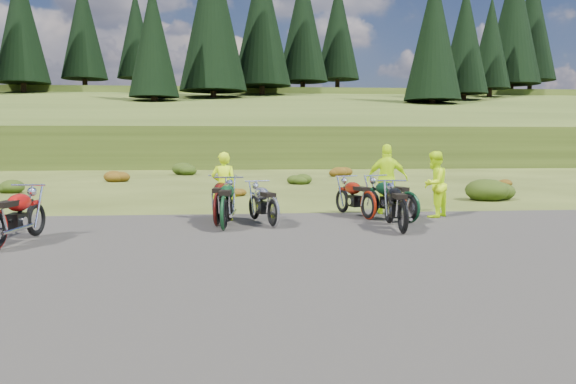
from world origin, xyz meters
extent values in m
plane|color=#333D14|center=(0.00, 0.00, 0.00)|extent=(300.00, 300.00, 0.00)
cube|color=black|center=(0.00, -2.00, 0.00)|extent=(20.00, 12.00, 0.04)
cube|color=#324316|center=(0.00, 110.00, 0.00)|extent=(300.00, 90.00, 9.17)
cylinder|color=black|center=(-27.00, 63.00, 8.28)|extent=(0.70, 0.70, 2.20)
cone|color=black|center=(-27.00, 63.00, 16.68)|extent=(6.60, 6.60, 15.00)
cylinder|color=black|center=(-21.00, 69.00, 9.48)|extent=(0.70, 0.70, 2.20)
cone|color=black|center=(-21.00, 69.00, 17.38)|extent=(6.16, 6.16, 14.00)
cylinder|color=black|center=(-15.00, 75.00, 10.27)|extent=(0.70, 0.70, 2.20)
cone|color=black|center=(-15.00, 75.00, 17.67)|extent=(5.72, 5.72, 13.00)
cylinder|color=black|center=(-9.00, 50.00, 5.69)|extent=(0.70, 0.70, 2.20)
cone|color=black|center=(-9.00, 50.00, 12.59)|extent=(5.28, 5.28, 12.00)
cylinder|color=black|center=(-3.00, 56.00, 6.88)|extent=(0.70, 0.70, 2.20)
cone|color=black|center=(-3.00, 56.00, 16.78)|extent=(7.92, 7.92, 18.00)
cylinder|color=black|center=(3.00, 62.00, 8.08)|extent=(0.70, 0.70, 2.20)
cone|color=black|center=(3.00, 62.00, 17.48)|extent=(7.48, 7.48, 17.00)
cylinder|color=black|center=(9.00, 68.00, 9.28)|extent=(0.70, 0.70, 2.20)
cone|color=black|center=(9.00, 68.00, 18.18)|extent=(7.04, 7.04, 16.00)
cylinder|color=black|center=(15.00, 74.00, 10.27)|extent=(0.70, 0.70, 2.20)
cone|color=black|center=(15.00, 74.00, 18.67)|extent=(6.60, 6.60, 15.00)
cylinder|color=black|center=(21.00, 49.00, 5.49)|extent=(0.70, 0.70, 2.20)
cone|color=black|center=(21.00, 49.00, 13.39)|extent=(6.16, 6.16, 14.00)
cylinder|color=black|center=(27.00, 55.00, 6.68)|extent=(0.70, 0.70, 2.20)
cone|color=black|center=(27.00, 55.00, 14.08)|extent=(5.72, 5.72, 13.00)
cylinder|color=black|center=(33.00, 61.00, 7.88)|extent=(0.70, 0.70, 2.20)
cone|color=black|center=(33.00, 61.00, 14.78)|extent=(5.28, 5.28, 12.00)
cylinder|color=black|center=(39.00, 67.00, 9.08)|extent=(0.70, 0.70, 2.20)
cone|color=black|center=(39.00, 67.00, 18.98)|extent=(7.92, 7.92, 18.00)
cylinder|color=black|center=(45.00, 73.00, 10.27)|extent=(0.70, 0.70, 2.20)
cone|color=black|center=(45.00, 73.00, 19.67)|extent=(7.48, 7.48, 17.00)
ellipsoid|color=#1F310C|center=(-9.10, 11.30, 0.31)|extent=(1.03, 1.03, 0.61)
ellipsoid|color=#6B370D|center=(-6.20, 16.60, 0.38)|extent=(1.30, 1.30, 0.77)
ellipsoid|color=#1F310C|center=(-3.30, 21.90, 0.46)|extent=(1.56, 1.56, 0.92)
ellipsoid|color=#6B370D|center=(-0.40, 9.20, 0.23)|extent=(0.77, 0.77, 0.45)
ellipsoid|color=#1F310C|center=(2.50, 14.50, 0.31)|extent=(1.03, 1.03, 0.61)
ellipsoid|color=#6B370D|center=(5.40, 19.80, 0.38)|extent=(1.30, 1.30, 0.77)
ellipsoid|color=#1F310C|center=(8.30, 7.10, 0.46)|extent=(1.56, 1.56, 0.92)
ellipsoid|color=#6B370D|center=(11.20, 12.40, 0.23)|extent=(0.77, 0.77, 0.45)
imported|color=#B4DF0B|center=(-0.67, 2.85, 0.86)|extent=(0.64, 0.44, 1.71)
imported|color=#B4DF0B|center=(4.76, 2.91, 0.86)|extent=(1.05, 1.05, 1.72)
imported|color=#B4DF0B|center=(3.73, 3.68, 0.95)|extent=(1.17, 0.62, 1.89)
camera|label=1|loc=(-0.35, -11.20, 2.03)|focal=35.00mm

